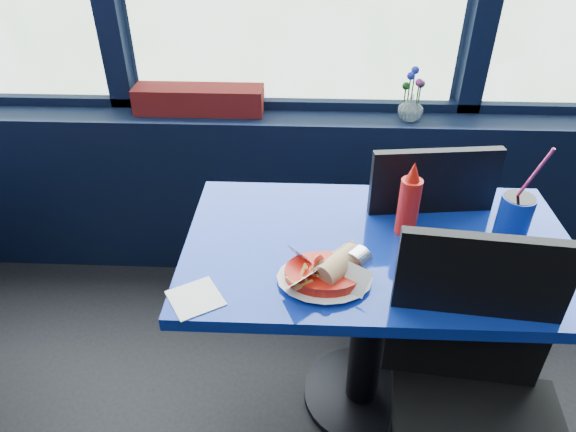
% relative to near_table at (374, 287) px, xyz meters
% --- Properties ---
extents(window_sill, '(5.00, 0.26, 0.80)m').
position_rel_near_table_xyz_m(window_sill, '(-0.30, 0.87, -0.17)').
color(window_sill, black).
rests_on(window_sill, ground).
extents(near_table, '(1.20, 0.70, 0.75)m').
position_rel_near_table_xyz_m(near_table, '(0.00, 0.00, 0.00)').
color(near_table, black).
rests_on(near_table, ground).
extents(chair_near_front, '(0.49, 0.50, 0.99)m').
position_rel_near_table_xyz_m(chair_near_front, '(0.23, -0.41, 0.00)').
color(chair_near_front, black).
rests_on(chair_near_front, ground).
extents(chair_near_back, '(0.49, 0.49, 0.98)m').
position_rel_near_table_xyz_m(chair_near_back, '(0.20, 0.32, -0.01)').
color(chair_near_back, black).
rests_on(chair_near_back, ground).
extents(planter_box, '(0.57, 0.14, 0.11)m').
position_rel_near_table_xyz_m(planter_box, '(-0.72, 0.88, 0.29)').
color(planter_box, maroon).
rests_on(planter_box, window_sill).
extents(flower_vase, '(0.13, 0.13, 0.23)m').
position_rel_near_table_xyz_m(flower_vase, '(0.21, 0.83, 0.30)').
color(flower_vase, silver).
rests_on(flower_vase, window_sill).
extents(food_basket, '(0.30, 0.30, 0.09)m').
position_rel_near_table_xyz_m(food_basket, '(-0.17, -0.18, 0.21)').
color(food_basket, red).
rests_on(food_basket, near_table).
extents(ketchup_bottle, '(0.07, 0.07, 0.25)m').
position_rel_near_table_xyz_m(ketchup_bottle, '(0.09, 0.07, 0.29)').
color(ketchup_bottle, red).
rests_on(ketchup_bottle, near_table).
extents(soda_cup, '(0.10, 0.10, 0.34)m').
position_rel_near_table_xyz_m(soda_cup, '(0.40, 0.03, 0.27)').
color(soda_cup, navy).
rests_on(soda_cup, near_table).
extents(napkin, '(0.18, 0.18, 0.00)m').
position_rel_near_table_xyz_m(napkin, '(-0.52, -0.27, 0.18)').
color(napkin, white).
rests_on(napkin, near_table).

